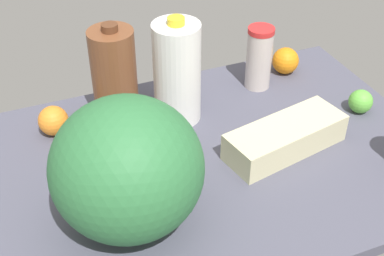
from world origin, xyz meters
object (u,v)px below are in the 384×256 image
watermelon (127,168)px  orange_beside_bowl (285,61)px  egg_carton (285,137)px  tumbler_cup (259,58)px  milk_jug (177,73)px  lime_near_front (361,101)px  lime_far_back (90,136)px  orange_by_jug (53,121)px  chocolate_milk_jug (114,76)px

watermelon → orange_beside_bowl: 73.07cm
egg_carton → tumbler_cup: (7.39, 28.35, 5.56)cm
milk_jug → lime_near_front: 49.66cm
lime_far_back → lime_near_front: bearing=-10.1°
egg_carton → orange_beside_bowl: size_ratio=3.88×
milk_jug → orange_by_jug: size_ratio=3.75×
orange_beside_bowl → lime_near_front: (8.22, -25.35, -0.73)cm
orange_by_jug → chocolate_milk_jug: bearing=2.0°
egg_carton → watermelon: watermelon is taller
chocolate_milk_jug → orange_by_jug: size_ratio=3.54×
orange_by_jug → watermelon: bearing=-75.8°
tumbler_cup → orange_beside_bowl: bearing=17.8°
tumbler_cup → orange_by_jug: (-57.92, -0.66, -5.35)cm
milk_jug → orange_beside_bowl: (37.65, 9.31, -9.51)cm
tumbler_cup → orange_beside_bowl: size_ratio=2.32×
watermelon → lime_far_back: size_ratio=4.94×
lime_far_back → orange_beside_bowl: bearing=11.7°
milk_jug → lime_near_front: (45.87, -16.05, -10.24)cm
milk_jug → watermelon: bearing=-125.4°
watermelon → lime_near_front: size_ratio=4.75×
chocolate_milk_jug → lime_near_front: size_ratio=4.22×
milk_jug → lime_far_back: milk_jug is taller
watermelon → lime_far_back: watermelon is taller
milk_jug → lime_near_front: bearing=-19.3°
tumbler_cup → egg_carton: bearing=-104.6°
milk_jug → tumbler_cup: 27.48cm
milk_jug → tumbler_cup: size_ratio=1.56×
tumbler_cup → orange_by_jug: 58.17cm
watermelon → lime_far_back: bearing=94.2°
chocolate_milk_jug → orange_by_jug: 18.93cm
egg_carton → tumbler_cup: size_ratio=1.67×
milk_jug → egg_carton: bearing=-49.8°
tumbler_cup → orange_beside_bowl: 12.79cm
milk_jug → orange_beside_bowl: 39.93cm
tumbler_cup → lime_far_back: tumbler_cup is taller
egg_carton → chocolate_milk_jug: size_ratio=1.13×
tumbler_cup → orange_beside_bowl: tumbler_cup is taller
egg_carton → orange_by_jug: bearing=140.0°
tumbler_cup → chocolate_milk_jug: bearing=-179.9°
orange_by_jug → lime_far_back: 11.17cm
watermelon → chocolate_milk_jug: bearing=78.5°
chocolate_milk_jug → lime_far_back: size_ratio=4.39×
lime_far_back → watermelon: bearing=-85.8°
orange_beside_bowl → lime_near_front: orange_beside_bowl is taller
orange_by_jug → lime_far_back: (7.12, -8.57, -0.73)cm
milk_jug → lime_near_front: milk_jug is taller
watermelon → lime_far_back: 30.06cm
egg_carton → watermelon: size_ratio=1.01×
watermelon → tumbler_cup: watermelon is taller
chocolate_milk_jug → lime_far_back: (-9.60, -9.16, -9.58)cm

